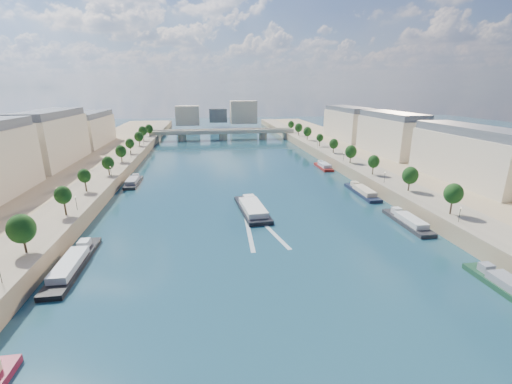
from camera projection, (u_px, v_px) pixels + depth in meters
name	position (u px, v px, depth m)	size (l,w,h in m)	color
ground	(243.00, 190.00, 138.35)	(700.00, 700.00, 0.00)	#0D323B
quay_left	(51.00, 192.00, 127.52)	(44.00, 520.00, 5.00)	#9E8460
quay_right	(408.00, 178.00, 147.72)	(44.00, 520.00, 5.00)	#9E8460
pave_left	(92.00, 184.00, 128.88)	(14.00, 520.00, 0.10)	gray
pave_right	(376.00, 173.00, 144.87)	(14.00, 520.00, 0.10)	gray
trees_left	(98.00, 168.00, 129.46)	(4.80, 268.80, 8.26)	#382B1E
trees_right	(362.00, 156.00, 152.45)	(4.80, 268.80, 8.26)	#382B1E
lamps_left	(96.00, 183.00, 119.25)	(0.36, 200.36, 4.28)	black
lamps_right	(362.00, 165.00, 148.16)	(0.36, 200.36, 4.28)	black
buildings_left	(22.00, 150.00, 132.96)	(16.00, 226.00, 23.20)	beige
buildings_right	(423.00, 141.00, 156.80)	(16.00, 226.00, 23.20)	beige
skyline	(222.00, 114.00, 342.13)	(79.00, 42.00, 22.00)	beige
bridge	(223.00, 133.00, 270.25)	(112.00, 12.00, 8.15)	#C1B79E
tour_barge	(252.00, 209.00, 114.16)	(9.74, 27.28, 3.71)	black
wake	(260.00, 231.00, 98.72)	(10.75, 26.03, 0.04)	silver
moored_barges_left	(57.00, 286.00, 70.04)	(5.00, 158.72, 3.60)	#171B34
moored_barges_right	(414.00, 226.00, 100.35)	(5.00, 164.29, 3.60)	black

